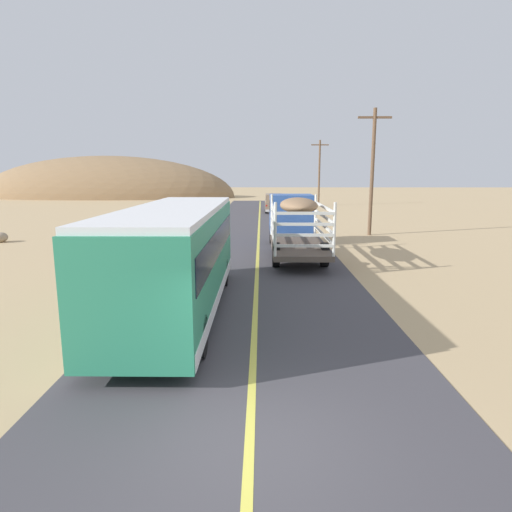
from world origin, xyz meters
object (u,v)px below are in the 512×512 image
livestock_truck (293,217)px  power_pole_mid (372,169)px  bus (177,257)px  car_far (274,202)px  power_pole_far (319,171)px  boulder_mid_field (0,237)px

livestock_truck → power_pole_mid: 8.52m
livestock_truck → power_pole_mid: bearing=46.0°
bus → power_pole_mid: bearing=59.8°
car_far → power_pole_mid: 18.44m
power_pole_far → bus: bearing=-102.6°
car_far → power_pole_mid: size_ratio=0.56×
bus → boulder_mid_field: size_ratio=11.73×
livestock_truck → boulder_mid_field: bearing=172.4°
power_pole_mid → power_pole_far: power_pole_mid is taller
car_far → bus: bearing=-96.5°
livestock_truck → bus: bearing=-110.9°
power_pole_mid → boulder_mid_field: power_pole_mid is taller
bus → car_far: bus is taller
livestock_truck → car_far: bearing=91.0°
bus → boulder_mid_field: (-13.43, 13.55, -1.44)m
livestock_truck → car_far: 22.94m
car_far → power_pole_far: bearing=59.2°
livestock_truck → bus: 11.96m
livestock_truck → power_pole_far: size_ratio=1.18×
livestock_truck → power_pole_far: 33.62m
power_pole_mid → boulder_mid_field: 23.95m
livestock_truck → boulder_mid_field: 17.93m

